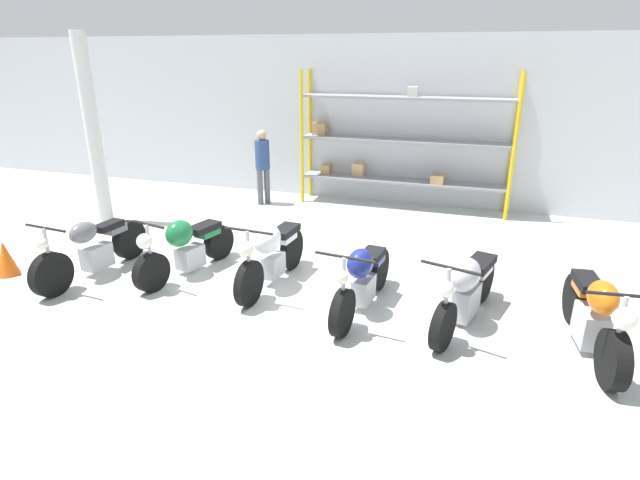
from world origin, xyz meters
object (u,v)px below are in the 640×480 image
(motorcycle_blue, at_px, (362,278))
(person_browsing, at_px, (263,161))
(motorcycle_grey, at_px, (93,249))
(motorcycle_white, at_px, (271,252))
(motorcycle_silver, at_px, (466,288))
(motorcycle_green, at_px, (186,247))
(shelving_rack, at_px, (397,142))
(motorcycle_orange, at_px, (595,316))
(traffic_cone, at_px, (6,258))

(motorcycle_blue, distance_m, person_browsing, 5.36)
(motorcycle_blue, bearing_deg, motorcycle_grey, -81.14)
(motorcycle_grey, height_order, motorcycle_white, motorcycle_white)
(motorcycle_white, relative_size, motorcycle_silver, 0.99)
(motorcycle_green, relative_size, motorcycle_blue, 0.98)
(motorcycle_blue, bearing_deg, motorcycle_white, -96.38)
(motorcycle_white, bearing_deg, shelving_rack, 171.80)
(motorcycle_grey, relative_size, motorcycle_orange, 1.09)
(traffic_cone, bearing_deg, motorcycle_green, 18.83)
(motorcycle_silver, xyz_separation_m, motorcycle_orange, (1.41, -0.22, -0.03))
(motorcycle_grey, distance_m, motorcycle_orange, 6.86)
(motorcycle_blue, relative_size, person_browsing, 1.21)
(motorcycle_green, bearing_deg, motorcycle_white, 104.05)
(motorcycle_green, bearing_deg, person_browsing, -160.37)
(motorcycle_white, bearing_deg, motorcycle_green, -84.93)
(traffic_cone, bearing_deg, person_browsing, 65.85)
(motorcycle_grey, distance_m, person_browsing, 4.50)
(traffic_cone, bearing_deg, motorcycle_orange, 3.15)
(motorcycle_white, relative_size, traffic_cone, 3.62)
(shelving_rack, distance_m, motorcycle_green, 5.30)
(shelving_rack, height_order, motorcycle_grey, shelving_rack)
(motorcycle_orange, height_order, person_browsing, person_browsing)
(motorcycle_grey, relative_size, motorcycle_silver, 1.07)
(motorcycle_blue, xyz_separation_m, traffic_cone, (-5.44, -0.59, -0.18))
(motorcycle_orange, relative_size, person_browsing, 1.20)
(motorcycle_green, height_order, traffic_cone, motorcycle_green)
(motorcycle_grey, xyz_separation_m, person_browsing, (0.86, 4.39, 0.54))
(motorcycle_orange, bearing_deg, motorcycle_green, -101.18)
(shelving_rack, relative_size, motorcycle_white, 2.26)
(person_browsing, distance_m, traffic_cone, 5.31)
(motorcycle_white, xyz_separation_m, traffic_cone, (-4.01, -0.92, -0.24))
(motorcycle_grey, xyz_separation_m, motorcycle_orange, (6.86, 0.03, 0.02))
(motorcycle_orange, relative_size, traffic_cone, 3.61)
(motorcycle_grey, bearing_deg, motorcycle_white, 105.60)
(motorcycle_green, relative_size, motorcycle_orange, 1.00)
(motorcycle_green, xyz_separation_m, motorcycle_silver, (4.13, -0.22, 0.02))
(person_browsing, bearing_deg, motorcycle_grey, 115.77)
(shelving_rack, relative_size, motorcycle_orange, 2.27)
(motorcycle_grey, bearing_deg, shelving_rack, 149.12)
(motorcycle_blue, bearing_deg, motorcycle_green, -89.59)
(motorcycle_green, height_order, motorcycle_orange, motorcycle_orange)
(motorcycle_grey, distance_m, motorcycle_green, 1.40)
(motorcycle_silver, distance_m, traffic_cone, 6.78)
(motorcycle_blue, relative_size, motorcycle_silver, 0.99)
(motorcycle_grey, bearing_deg, motorcycle_orange, 95.41)
(motorcycle_blue, relative_size, traffic_cone, 3.65)
(person_browsing, xyz_separation_m, traffic_cone, (-2.15, -4.80, -0.69))
(motorcycle_white, distance_m, motorcycle_silver, 2.74)
(person_browsing, height_order, traffic_cone, person_browsing)
(motorcycle_grey, distance_m, traffic_cone, 1.36)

